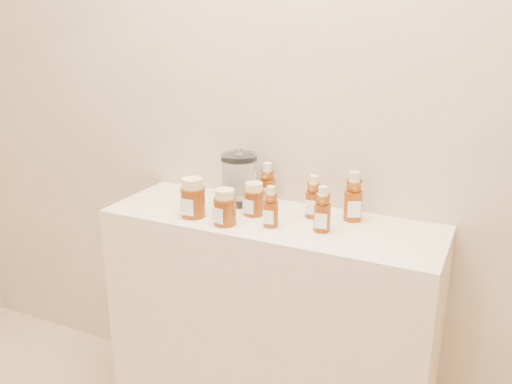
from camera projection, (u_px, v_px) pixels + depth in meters
The scene contains 11 objects.
wall_back at pixel (295, 83), 1.94m from camera, with size 3.50×0.02×2.70m, color tan.
display_table at pixel (270, 329), 2.05m from camera, with size 1.20×0.40×0.90m, color beige.
bear_bottle_back_left at pixel (267, 181), 2.02m from camera, with size 0.06×0.06×0.18m, color #682808, non-canonical shape.
bear_bottle_back_mid at pixel (313, 194), 1.89m from camera, with size 0.06×0.06×0.17m, color #682808, non-canonical shape.
bear_bottle_back_right at pixel (354, 193), 1.86m from camera, with size 0.07×0.07×0.20m, color #682808, non-canonical shape.
bear_bottle_front_left at pixel (271, 204), 1.81m from camera, with size 0.05×0.05×0.16m, color #682808, non-canonical shape.
bear_bottle_front_right at pixel (322, 206), 1.77m from camera, with size 0.06×0.06×0.17m, color #682808, non-canonical shape.
honey_jar_left at pixel (193, 198), 1.90m from camera, with size 0.09×0.09×0.14m, color #682808, non-canonical shape.
honey_jar_back at pixel (254, 199), 1.93m from camera, with size 0.08×0.08×0.12m, color #682808, non-canonical shape.
honey_jar_front at pixel (225, 207), 1.83m from camera, with size 0.08×0.08×0.13m, color #682808, non-canonical shape.
glass_canister at pixel (239, 177), 2.02m from camera, with size 0.14×0.14×0.21m, color white, non-canonical shape.
Camera 1 is at (0.72, -0.08, 1.59)m, focal length 38.00 mm.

